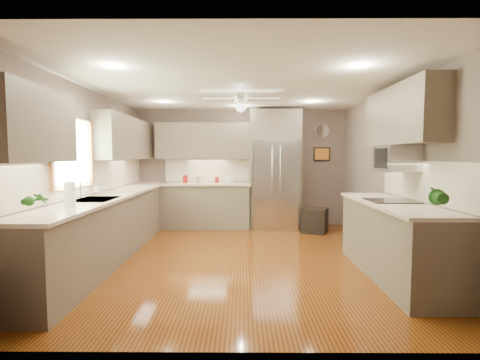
{
  "coord_description": "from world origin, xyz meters",
  "views": [
    {
      "loc": [
        0.02,
        -5.08,
        1.51
      ],
      "look_at": [
        -0.01,
        0.6,
        1.12
      ],
      "focal_mm": 26.0,
      "sensor_mm": 36.0,
      "label": 1
    }
  ],
  "objects_px": {
    "canister_b": "(198,180)",
    "potted_plant_left": "(35,200)",
    "canister_a": "(185,179)",
    "potted_plant_right": "(439,197)",
    "canister_d": "(217,180)",
    "soap_bottle": "(99,189)",
    "stool": "(315,220)",
    "microwave": "(396,158)",
    "bowl": "(230,182)",
    "paper_towel": "(70,194)",
    "refrigerator": "(275,171)",
    "canister_c": "(201,179)"
  },
  "relations": [
    {
      "from": "canister_b",
      "to": "potted_plant_left",
      "type": "bearing_deg",
      "value": -104.4
    },
    {
      "from": "canister_a",
      "to": "potted_plant_right",
      "type": "distance_m",
      "value": 5.03
    },
    {
      "from": "canister_d",
      "to": "soap_bottle",
      "type": "bearing_deg",
      "value": -124.91
    },
    {
      "from": "stool",
      "to": "microwave",
      "type": "bearing_deg",
      "value": -76.1
    },
    {
      "from": "bowl",
      "to": "stool",
      "type": "relative_size",
      "value": 0.4
    },
    {
      "from": "paper_towel",
      "to": "bowl",
      "type": "bearing_deg",
      "value": 63.63
    },
    {
      "from": "stool",
      "to": "canister_b",
      "type": "bearing_deg",
      "value": 167.53
    },
    {
      "from": "canister_a",
      "to": "refrigerator",
      "type": "distance_m",
      "value": 1.89
    },
    {
      "from": "canister_b",
      "to": "bowl",
      "type": "height_order",
      "value": "canister_b"
    },
    {
      "from": "refrigerator",
      "to": "canister_c",
      "type": "bearing_deg",
      "value": 179.09
    },
    {
      "from": "canister_b",
      "to": "refrigerator",
      "type": "height_order",
      "value": "refrigerator"
    },
    {
      "from": "canister_b",
      "to": "paper_towel",
      "type": "distance_m",
      "value": 3.59
    },
    {
      "from": "soap_bottle",
      "to": "potted_plant_left",
      "type": "height_order",
      "value": "potted_plant_left"
    },
    {
      "from": "potted_plant_left",
      "to": "canister_d",
      "type": "bearing_deg",
      "value": 70.47
    },
    {
      "from": "canister_d",
      "to": "stool",
      "type": "height_order",
      "value": "canister_d"
    },
    {
      "from": "microwave",
      "to": "soap_bottle",
      "type": "bearing_deg",
      "value": 172.31
    },
    {
      "from": "potted_plant_left",
      "to": "canister_c",
      "type": "bearing_deg",
      "value": 74.35
    },
    {
      "from": "soap_bottle",
      "to": "paper_towel",
      "type": "distance_m",
      "value": 1.21
    },
    {
      "from": "canister_b",
      "to": "soap_bottle",
      "type": "bearing_deg",
      "value": -117.58
    },
    {
      "from": "potted_plant_left",
      "to": "microwave",
      "type": "distance_m",
      "value": 4.19
    },
    {
      "from": "canister_d",
      "to": "bowl",
      "type": "bearing_deg",
      "value": -8.21
    },
    {
      "from": "canister_c",
      "to": "paper_towel",
      "type": "distance_m",
      "value": 3.55
    },
    {
      "from": "potted_plant_left",
      "to": "bowl",
      "type": "distance_m",
      "value": 4.37
    },
    {
      "from": "canister_b",
      "to": "potted_plant_right",
      "type": "relative_size",
      "value": 0.36
    },
    {
      "from": "soap_bottle",
      "to": "paper_towel",
      "type": "height_order",
      "value": "paper_towel"
    },
    {
      "from": "microwave",
      "to": "stool",
      "type": "bearing_deg",
      "value": 103.9
    },
    {
      "from": "soap_bottle",
      "to": "bowl",
      "type": "distance_m",
      "value": 2.89
    },
    {
      "from": "canister_b",
      "to": "potted_plant_right",
      "type": "distance_m",
      "value": 4.89
    },
    {
      "from": "canister_a",
      "to": "canister_c",
      "type": "bearing_deg",
      "value": -7.47
    },
    {
      "from": "canister_a",
      "to": "potted_plant_left",
      "type": "distance_m",
      "value": 4.1
    },
    {
      "from": "canister_b",
      "to": "potted_plant_left",
      "type": "relative_size",
      "value": 0.42
    },
    {
      "from": "potted_plant_right",
      "to": "refrigerator",
      "type": "height_order",
      "value": "refrigerator"
    },
    {
      "from": "canister_c",
      "to": "potted_plant_right",
      "type": "distance_m",
      "value": 4.8
    },
    {
      "from": "canister_d",
      "to": "soap_bottle",
      "type": "xyz_separation_m",
      "value": [
        -1.57,
        -2.25,
        0.02
      ]
    },
    {
      "from": "canister_a",
      "to": "canister_c",
      "type": "distance_m",
      "value": 0.34
    },
    {
      "from": "microwave",
      "to": "paper_towel",
      "type": "height_order",
      "value": "microwave"
    },
    {
      "from": "bowl",
      "to": "refrigerator",
      "type": "height_order",
      "value": "refrigerator"
    },
    {
      "from": "canister_c",
      "to": "paper_towel",
      "type": "relative_size",
      "value": 0.54
    },
    {
      "from": "paper_towel",
      "to": "refrigerator",
      "type": "bearing_deg",
      "value": 51.96
    },
    {
      "from": "soap_bottle",
      "to": "paper_towel",
      "type": "bearing_deg",
      "value": -82.26
    },
    {
      "from": "potted_plant_right",
      "to": "microwave",
      "type": "height_order",
      "value": "microwave"
    },
    {
      "from": "canister_a",
      "to": "canister_b",
      "type": "relative_size",
      "value": 1.28
    },
    {
      "from": "bowl",
      "to": "canister_d",
      "type": "bearing_deg",
      "value": 171.79
    },
    {
      "from": "bowl",
      "to": "soap_bottle",
      "type": "bearing_deg",
      "value": -129.98
    },
    {
      "from": "microwave",
      "to": "canister_a",
      "type": "bearing_deg",
      "value": 139.1
    },
    {
      "from": "canister_c",
      "to": "soap_bottle",
      "type": "xyz_separation_m",
      "value": [
        -1.25,
        -2.18,
        -0.01
      ]
    },
    {
      "from": "canister_c",
      "to": "refrigerator",
      "type": "bearing_deg",
      "value": -0.91
    },
    {
      "from": "refrigerator",
      "to": "paper_towel",
      "type": "xyz_separation_m",
      "value": [
        -2.62,
        -3.35,
        -0.11
      ]
    },
    {
      "from": "canister_a",
      "to": "microwave",
      "type": "xyz_separation_m",
      "value": [
        3.21,
        -2.78,
        0.46
      ]
    },
    {
      "from": "canister_d",
      "to": "soap_bottle",
      "type": "relative_size",
      "value": 0.79
    }
  ]
}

